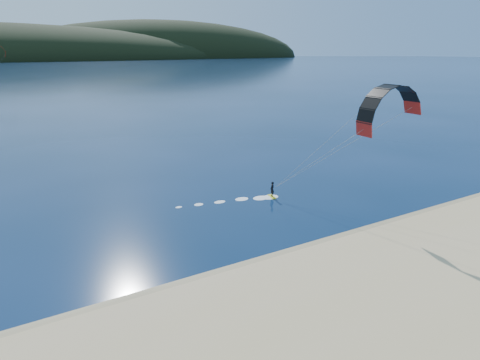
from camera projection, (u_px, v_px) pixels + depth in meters
name	position (u px, v px, depth m)	size (l,w,h in m)	color
ground	(292.00, 301.00, 25.26)	(1800.00, 1800.00, 0.00)	#071C36
wet_sand	(256.00, 268.00, 28.96)	(220.00, 2.50, 0.10)	#937D55
headland	(17.00, 60.00, 641.61)	(1200.00, 310.00, 140.00)	black
kitesurfer_near	(382.00, 124.00, 39.03)	(23.54, 9.83, 13.21)	yellow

